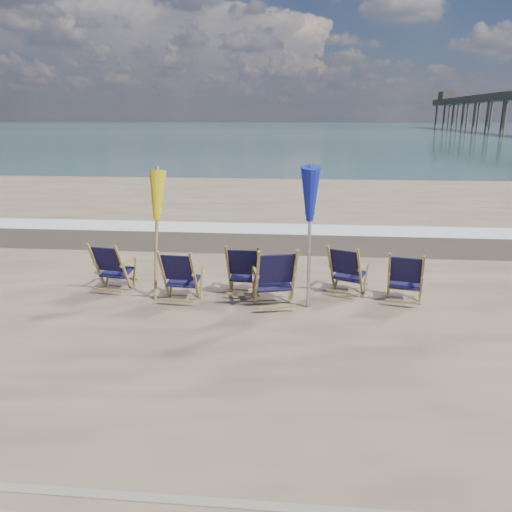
{
  "coord_description": "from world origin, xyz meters",
  "views": [
    {
      "loc": [
        0.75,
        -5.58,
        3.1
      ],
      "look_at": [
        0.0,
        2.2,
        0.9
      ],
      "focal_mm": 35.0,
      "sensor_mm": 36.0,
      "label": 1
    }
  ],
  "objects_px": {
    "beach_chair_4": "(360,273)",
    "umbrella_blue": "(311,199)",
    "beach_chair_0": "(123,269)",
    "beach_chair_5": "(422,280)",
    "beach_chair_1": "(194,277)",
    "beach_chair_3": "(294,278)",
    "umbrella_yellow": "(154,202)",
    "beach_chair_2": "(259,272)"
  },
  "relations": [
    {
      "from": "beach_chair_3",
      "to": "umbrella_yellow",
      "type": "height_order",
      "value": "umbrella_yellow"
    },
    {
      "from": "beach_chair_4",
      "to": "umbrella_blue",
      "type": "height_order",
      "value": "umbrella_blue"
    },
    {
      "from": "beach_chair_1",
      "to": "beach_chair_5",
      "type": "relative_size",
      "value": 1.03
    },
    {
      "from": "beach_chair_4",
      "to": "beach_chair_3",
      "type": "bearing_deg",
      "value": 52.77
    },
    {
      "from": "beach_chair_3",
      "to": "beach_chair_4",
      "type": "relative_size",
      "value": 1.14
    },
    {
      "from": "beach_chair_3",
      "to": "umbrella_yellow",
      "type": "bearing_deg",
      "value": -22.21
    },
    {
      "from": "beach_chair_1",
      "to": "umbrella_yellow",
      "type": "height_order",
      "value": "umbrella_yellow"
    },
    {
      "from": "umbrella_yellow",
      "to": "umbrella_blue",
      "type": "distance_m",
      "value": 2.67
    },
    {
      "from": "beach_chair_4",
      "to": "beach_chair_5",
      "type": "relative_size",
      "value": 1.0
    },
    {
      "from": "beach_chair_3",
      "to": "beach_chair_0",
      "type": "bearing_deg",
      "value": -21.07
    },
    {
      "from": "beach_chair_2",
      "to": "umbrella_yellow",
      "type": "relative_size",
      "value": 0.44
    },
    {
      "from": "beach_chair_1",
      "to": "umbrella_blue",
      "type": "relative_size",
      "value": 0.4
    },
    {
      "from": "beach_chair_3",
      "to": "umbrella_yellow",
      "type": "xyz_separation_m",
      "value": [
        -2.4,
        0.39,
        1.15
      ]
    },
    {
      "from": "beach_chair_5",
      "to": "beach_chair_1",
      "type": "bearing_deg",
      "value": 16.79
    },
    {
      "from": "beach_chair_3",
      "to": "umbrella_yellow",
      "type": "relative_size",
      "value": 0.49
    },
    {
      "from": "beach_chair_1",
      "to": "beach_chair_3",
      "type": "distance_m",
      "value": 1.68
    },
    {
      "from": "beach_chair_1",
      "to": "beach_chair_3",
      "type": "relative_size",
      "value": 0.9
    },
    {
      "from": "beach_chair_2",
      "to": "umbrella_yellow",
      "type": "height_order",
      "value": "umbrella_yellow"
    },
    {
      "from": "beach_chair_2",
      "to": "beach_chair_5",
      "type": "relative_size",
      "value": 1.04
    },
    {
      "from": "umbrella_yellow",
      "to": "beach_chair_1",
      "type": "bearing_deg",
      "value": -24.79
    },
    {
      "from": "beach_chair_2",
      "to": "beach_chair_5",
      "type": "distance_m",
      "value": 2.72
    },
    {
      "from": "beach_chair_3",
      "to": "beach_chair_4",
      "type": "distance_m",
      "value": 1.29
    },
    {
      "from": "beach_chair_4",
      "to": "umbrella_blue",
      "type": "distance_m",
      "value": 1.8
    },
    {
      "from": "beach_chair_0",
      "to": "beach_chair_3",
      "type": "xyz_separation_m",
      "value": [
        3.05,
        -0.43,
        0.06
      ]
    },
    {
      "from": "beach_chair_0",
      "to": "beach_chair_1",
      "type": "xyz_separation_m",
      "value": [
        1.37,
        -0.38,
        0.0
      ]
    },
    {
      "from": "beach_chair_0",
      "to": "umbrella_yellow",
      "type": "distance_m",
      "value": 1.37
    },
    {
      "from": "beach_chair_0",
      "to": "beach_chair_1",
      "type": "relative_size",
      "value": 0.99
    },
    {
      "from": "beach_chair_5",
      "to": "beach_chair_4",
      "type": "bearing_deg",
      "value": -4.67
    },
    {
      "from": "beach_chair_0",
      "to": "umbrella_yellow",
      "type": "relative_size",
      "value": 0.44
    },
    {
      "from": "beach_chair_0",
      "to": "beach_chair_4",
      "type": "bearing_deg",
      "value": -167.68
    },
    {
      "from": "beach_chair_4",
      "to": "beach_chair_1",
      "type": "bearing_deg",
      "value": 35.27
    },
    {
      "from": "beach_chair_0",
      "to": "beach_chair_1",
      "type": "bearing_deg",
      "value": 174.37
    },
    {
      "from": "beach_chair_4",
      "to": "umbrella_blue",
      "type": "xyz_separation_m",
      "value": [
        -0.9,
        -0.71,
        1.39
      ]
    },
    {
      "from": "beach_chair_0",
      "to": "umbrella_blue",
      "type": "height_order",
      "value": "umbrella_blue"
    },
    {
      "from": "beach_chair_3",
      "to": "beach_chair_5",
      "type": "xyz_separation_m",
      "value": [
        2.11,
        0.31,
        -0.07
      ]
    },
    {
      "from": "beach_chair_2",
      "to": "umbrella_blue",
      "type": "distance_m",
      "value": 1.7
    },
    {
      "from": "beach_chair_0",
      "to": "beach_chair_1",
      "type": "distance_m",
      "value": 1.42
    },
    {
      "from": "beach_chair_5",
      "to": "umbrella_blue",
      "type": "xyz_separation_m",
      "value": [
        -1.88,
        -0.4,
        1.4
      ]
    },
    {
      "from": "beach_chair_0",
      "to": "beach_chair_2",
      "type": "xyz_separation_m",
      "value": [
        2.44,
        0.03,
        0.01
      ]
    },
    {
      "from": "beach_chair_0",
      "to": "beach_chair_5",
      "type": "bearing_deg",
      "value": -171.64
    },
    {
      "from": "umbrella_yellow",
      "to": "beach_chair_0",
      "type": "bearing_deg",
      "value": 176.17
    },
    {
      "from": "beach_chair_2",
      "to": "beach_chair_3",
      "type": "height_order",
      "value": "beach_chair_3"
    }
  ]
}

